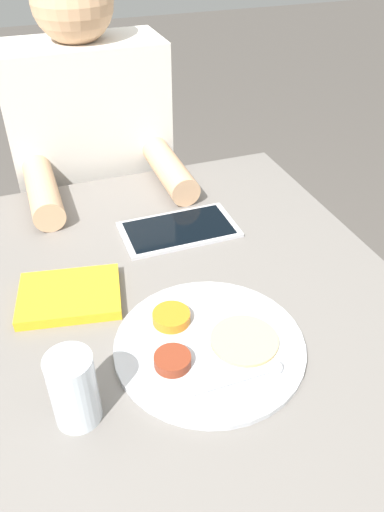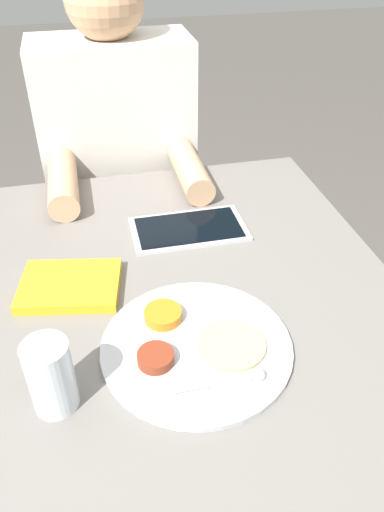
{
  "view_description": "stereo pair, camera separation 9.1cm",
  "coord_description": "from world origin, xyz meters",
  "px_view_note": "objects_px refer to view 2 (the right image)",
  "views": [
    {
      "loc": [
        -0.16,
        -0.64,
        1.37
      ],
      "look_at": [
        0.09,
        0.05,
        0.82
      ],
      "focal_mm": 35.0,
      "sensor_mm": 36.0,
      "label": 1
    },
    {
      "loc": [
        -0.07,
        -0.66,
        1.37
      ],
      "look_at": [
        0.09,
        0.05,
        0.82
      ],
      "focal_mm": 35.0,
      "sensor_mm": 36.0,
      "label": 2
    }
  ],
  "objects_px": {
    "thali_tray": "(195,345)",
    "red_notebook": "(70,286)",
    "drinking_glass": "(51,376)",
    "tablet_device": "(189,229)",
    "person_diner": "(124,205)"
  },
  "relations": [
    {
      "from": "red_notebook",
      "to": "tablet_device",
      "type": "relative_size",
      "value": 0.82
    },
    {
      "from": "thali_tray",
      "to": "drinking_glass",
      "type": "bearing_deg",
      "value": -165.35
    },
    {
      "from": "thali_tray",
      "to": "tablet_device",
      "type": "xyz_separation_m",
      "value": [
        0.06,
        0.34,
        -0.0
      ]
    },
    {
      "from": "drinking_glass",
      "to": "person_diner",
      "type": "bearing_deg",
      "value": 77.75
    },
    {
      "from": "red_notebook",
      "to": "drinking_glass",
      "type": "xyz_separation_m",
      "value": [
        -0.03,
        -0.25,
        0.05
      ]
    },
    {
      "from": "red_notebook",
      "to": "tablet_device",
      "type": "distance_m",
      "value": 0.29
    },
    {
      "from": "thali_tray",
      "to": "red_notebook",
      "type": "distance_m",
      "value": 0.27
    },
    {
      "from": "person_diner",
      "to": "drinking_glass",
      "type": "relative_size",
      "value": 10.49
    },
    {
      "from": "thali_tray",
      "to": "person_diner",
      "type": "distance_m",
      "value": 0.8
    },
    {
      "from": "thali_tray",
      "to": "person_diner",
      "type": "xyz_separation_m",
      "value": [
        -0.04,
        0.77,
        -0.18
      ]
    },
    {
      "from": "thali_tray",
      "to": "drinking_glass",
      "type": "relative_size",
      "value": 2.62
    },
    {
      "from": "thali_tray",
      "to": "red_notebook",
      "type": "bearing_deg",
      "value": 134.74
    },
    {
      "from": "drinking_glass",
      "to": "tablet_device",
      "type": "bearing_deg",
      "value": 54.16
    },
    {
      "from": "thali_tray",
      "to": "red_notebook",
      "type": "relative_size",
      "value": 1.54
    },
    {
      "from": "red_notebook",
      "to": "person_diner",
      "type": "relative_size",
      "value": 0.16
    }
  ]
}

